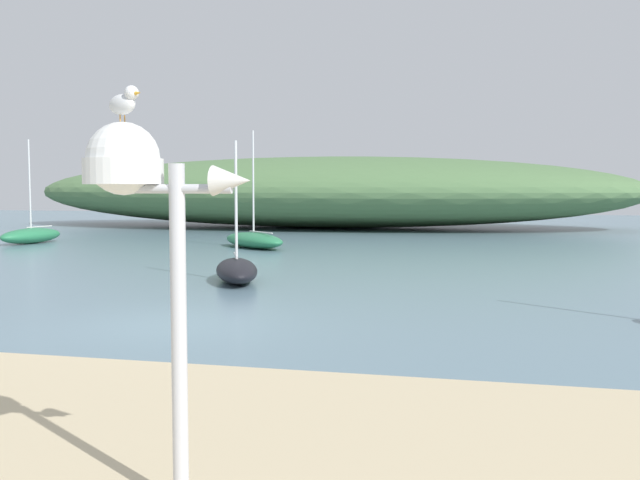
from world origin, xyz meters
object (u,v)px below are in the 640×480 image
object	(u,v)px
sailboat_off_point	(31,235)
sailboat_by_sandbar	(254,240)
seagull_on_radar	(124,102)
sailboat_far_left	(237,270)
mast_structure	(136,186)

from	to	relation	value
sailboat_off_point	sailboat_by_sandbar	bearing A→B (deg)	-0.27
seagull_on_radar	sailboat_by_sandbar	size ratio (longest dim) A/B	0.07
sailboat_far_left	sailboat_by_sandbar	size ratio (longest dim) A/B	0.77
seagull_on_radar	sailboat_off_point	size ratio (longest dim) A/B	0.07
mast_structure	sailboat_by_sandbar	size ratio (longest dim) A/B	0.57
sailboat_far_left	seagull_on_radar	bearing A→B (deg)	-73.52
mast_structure	sailboat_far_left	bearing A→B (deg)	106.83
sailboat_by_sandbar	sailboat_off_point	bearing A→B (deg)	179.73
sailboat_by_sandbar	sailboat_off_point	size ratio (longest dim) A/B	1.04
mast_structure	sailboat_off_point	distance (m)	30.77
seagull_on_radar	sailboat_off_point	bearing A→B (deg)	126.46
seagull_on_radar	sailboat_by_sandbar	world-z (taller)	sailboat_by_sandbar
sailboat_by_sandbar	sailboat_far_left	bearing A→B (deg)	-74.04
mast_structure	sailboat_far_left	world-z (taller)	sailboat_far_left
sailboat_off_point	sailboat_far_left	bearing A→B (deg)	-37.55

